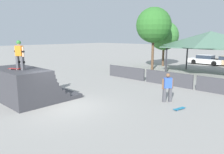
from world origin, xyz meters
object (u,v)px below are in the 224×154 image
at_px(tree_beside_pavilion, 164,36).
at_px(skater_on_deck, 19,53).
at_px(skateboard_on_ground, 179,109).
at_px(tree_far_back, 154,25).
at_px(bystander_walking, 168,86).
at_px(parked_car_white, 206,60).
at_px(skateboard_on_deck, 15,69).

bearing_deg(tree_beside_pavilion, skater_on_deck, -83.08).
distance_m(skateboard_on_ground, tree_far_back, 14.50).
height_order(bystander_walking, parked_car_white, bystander_walking).
relative_size(bystander_walking, tree_far_back, 0.25).
xyz_separation_m(skateboard_on_deck, tree_beside_pavilion, (-1.98, 19.43, 1.82)).
xyz_separation_m(skateboard_on_ground, parked_car_white, (-6.01, 19.58, 0.54)).
xyz_separation_m(tree_far_back, parked_car_white, (2.59, 8.97, -4.32)).
xyz_separation_m(tree_beside_pavilion, parked_car_white, (3.34, 5.38, -3.19)).
bearing_deg(bystander_walking, skateboard_on_deck, -9.02).
bearing_deg(skater_on_deck, tree_beside_pavilion, 75.96).
xyz_separation_m(bystander_walking, tree_far_back, (-7.44, 9.80, 3.99)).
bearing_deg(skater_on_deck, parked_car_white, 66.72).
bearing_deg(bystander_walking, skateboard_on_ground, 92.24).
relative_size(skater_on_deck, parked_car_white, 0.37).
xyz_separation_m(skateboard_on_deck, bystander_walking, (6.21, 6.04, -1.04)).
relative_size(skateboard_on_deck, parked_car_white, 0.18).
height_order(skateboard_on_ground, parked_car_white, parked_car_white).
distance_m(bystander_walking, tree_beside_pavilion, 15.95).
bearing_deg(tree_far_back, bystander_walking, -52.80).
distance_m(skateboard_on_deck, tree_far_back, 16.16).
bearing_deg(parked_car_white, skateboard_on_deck, -92.60).
relative_size(skateboard_on_deck, skateboard_on_ground, 0.99).
bearing_deg(tree_far_back, tree_beside_pavilion, 101.75).
distance_m(skater_on_deck, tree_far_back, 15.89).
bearing_deg(parked_car_white, skater_on_deck, -91.78).
distance_m(bystander_walking, parked_car_white, 19.39).
height_order(skateboard_on_ground, tree_beside_pavilion, tree_beside_pavilion).
distance_m(skateboard_on_ground, tree_beside_pavilion, 17.40).
bearing_deg(tree_beside_pavilion, bystander_walking, -58.56).
distance_m(skateboard_on_deck, parked_car_white, 24.89).
distance_m(bystander_walking, skateboard_on_ground, 1.67).
bearing_deg(skateboard_on_deck, skateboard_on_ground, 12.31).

